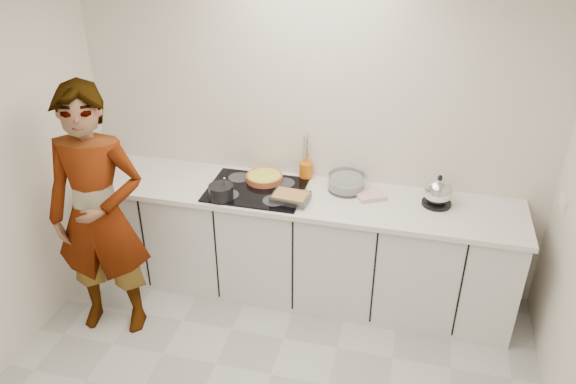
% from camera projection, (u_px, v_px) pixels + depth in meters
% --- Properties ---
extents(wall_back, '(3.60, 0.00, 2.60)m').
position_uv_depth(wall_back, '(312.00, 130.00, 4.26)').
color(wall_back, beige).
rests_on(wall_back, ground).
extents(base_cabinets, '(3.20, 0.58, 0.87)m').
position_uv_depth(base_cabinets, '(301.00, 247.00, 4.41)').
color(base_cabinets, silver).
rests_on(base_cabinets, floor).
extents(countertop, '(3.24, 0.64, 0.04)m').
position_uv_depth(countertop, '(302.00, 197.00, 4.19)').
color(countertop, white).
rests_on(countertop, base_cabinets).
extents(hob, '(0.72, 0.54, 0.01)m').
position_uv_depth(hob, '(256.00, 189.00, 4.23)').
color(hob, black).
rests_on(hob, countertop).
extents(tart_dish, '(0.33, 0.33, 0.05)m').
position_uv_depth(tart_dish, '(264.00, 177.00, 4.33)').
color(tart_dish, '#BE5830').
rests_on(tart_dish, hob).
extents(saucepan, '(0.22, 0.22, 0.17)m').
position_uv_depth(saucepan, '(221.00, 192.00, 4.08)').
color(saucepan, black).
rests_on(saucepan, hob).
extents(baking_dish, '(0.28, 0.22, 0.05)m').
position_uv_depth(baking_dish, '(291.00, 197.00, 4.06)').
color(baking_dish, silver).
rests_on(baking_dish, hob).
extents(mixing_bowl, '(0.35, 0.35, 0.13)m').
position_uv_depth(mixing_bowl, '(346.00, 183.00, 4.21)').
color(mixing_bowl, silver).
rests_on(mixing_bowl, countertop).
extents(tea_towel, '(0.25, 0.23, 0.03)m').
position_uv_depth(tea_towel, '(371.00, 196.00, 4.13)').
color(tea_towel, white).
rests_on(tea_towel, countertop).
extents(kettle, '(0.23, 0.23, 0.24)m').
position_uv_depth(kettle, '(438.00, 192.00, 4.00)').
color(kettle, black).
rests_on(kettle, countertop).
extents(utensil_crock, '(0.11, 0.11, 0.13)m').
position_uv_depth(utensil_crock, '(306.00, 170.00, 4.38)').
color(utensil_crock, '#D1650D').
rests_on(utensil_crock, countertop).
extents(cook, '(0.75, 0.56, 1.88)m').
position_uv_depth(cook, '(99.00, 216.00, 3.85)').
color(cook, silver).
rests_on(cook, floor).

